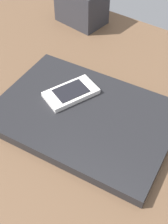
{
  "coord_description": "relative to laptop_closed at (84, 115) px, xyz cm",
  "views": [
    {
      "loc": [
        22.72,
        -35.05,
        48.99
      ],
      "look_at": [
        -1.44,
        -0.87,
        5.0
      ],
      "focal_mm": 48.9,
      "sensor_mm": 36.0,
      "label": 1
    }
  ],
  "objects": [
    {
      "name": "desk_organizer",
      "position": [
        -22.68,
        30.89,
        4.02
      ],
      "size": [
        13.77,
        10.38,
        10.05
      ],
      "primitive_type": "cube",
      "rotation": [
        0.0,
        0.0,
        -0.11
      ],
      "color": "#2D2D33",
      "rests_on": "desk_surface"
    },
    {
      "name": "desk_surface",
      "position": [
        1.44,
        0.87,
        -2.51
      ],
      "size": [
        120.0,
        80.0,
        3.0
      ],
      "primitive_type": "cube",
      "color": "brown",
      "rests_on": "ground"
    },
    {
      "name": "laptop_closed",
      "position": [
        0.0,
        0.0,
        0.0
      ],
      "size": [
        37.58,
        28.33,
        2.01
      ],
      "primitive_type": "cube",
      "rotation": [
        0.0,
        0.0,
        0.1
      ],
      "color": "black",
      "rests_on": "desk_surface"
    },
    {
      "name": "cell_phone_on_laptop",
      "position": [
        -5.13,
        2.54,
        1.56
      ],
      "size": [
        9.62,
        12.32,
        1.18
      ],
      "color": "silver",
      "rests_on": "laptop_closed"
    }
  ]
}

